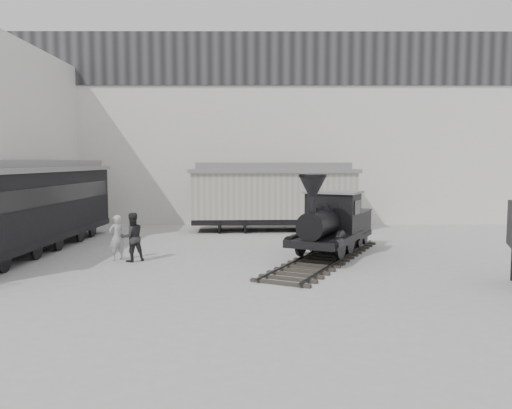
{
  "coord_description": "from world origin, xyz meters",
  "views": [
    {
      "loc": [
        -0.8,
        -15.18,
        3.69
      ],
      "look_at": [
        -0.75,
        4.18,
        2.0
      ],
      "focal_mm": 35.0,
      "sensor_mm": 36.0,
      "label": 1
    }
  ],
  "objects_px": {
    "passenger_coach": "(27,206)",
    "boxcar": "(273,195)",
    "locomotive": "(330,227)",
    "visitor_a": "(117,238)",
    "visitor_b": "(132,237)"
  },
  "relations": [
    {
      "from": "locomotive",
      "to": "visitor_a",
      "type": "xyz_separation_m",
      "value": [
        -8.07,
        -0.68,
        -0.32
      ]
    },
    {
      "from": "locomotive",
      "to": "boxcar",
      "type": "distance_m",
      "value": 7.59
    },
    {
      "from": "boxcar",
      "to": "passenger_coach",
      "type": "relative_size",
      "value": 0.69
    },
    {
      "from": "passenger_coach",
      "to": "boxcar",
      "type": "bearing_deg",
      "value": 35.23
    },
    {
      "from": "visitor_a",
      "to": "boxcar",
      "type": "bearing_deg",
      "value": -169.06
    },
    {
      "from": "passenger_coach",
      "to": "visitor_a",
      "type": "height_order",
      "value": "passenger_coach"
    },
    {
      "from": "locomotive",
      "to": "visitor_a",
      "type": "distance_m",
      "value": 8.1
    },
    {
      "from": "passenger_coach",
      "to": "visitor_b",
      "type": "relative_size",
      "value": 7.19
    },
    {
      "from": "boxcar",
      "to": "passenger_coach",
      "type": "bearing_deg",
      "value": -150.12
    },
    {
      "from": "visitor_a",
      "to": "visitor_b",
      "type": "height_order",
      "value": "visitor_b"
    },
    {
      "from": "locomotive",
      "to": "visitor_b",
      "type": "relative_size",
      "value": 4.91
    },
    {
      "from": "passenger_coach",
      "to": "visitor_a",
      "type": "xyz_separation_m",
      "value": [
        4.0,
        -1.55,
        -1.06
      ]
    },
    {
      "from": "locomotive",
      "to": "visitor_b",
      "type": "height_order",
      "value": "locomotive"
    },
    {
      "from": "locomotive",
      "to": "passenger_coach",
      "type": "relative_size",
      "value": 0.68
    },
    {
      "from": "passenger_coach",
      "to": "visitor_b",
      "type": "xyz_separation_m",
      "value": [
        4.63,
        -1.8,
        -1.0
      ]
    }
  ]
}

